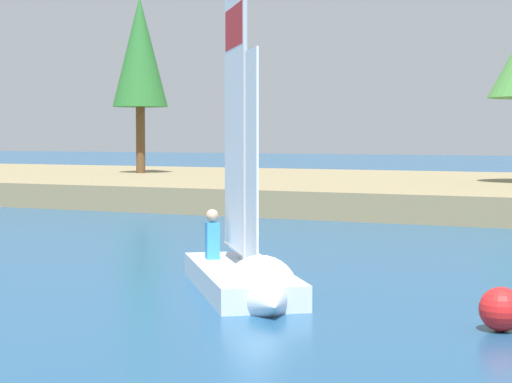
# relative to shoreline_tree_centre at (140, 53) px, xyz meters

# --- Properties ---
(shore_bank) EXTENTS (80.00, 15.56, 0.77)m
(shore_bank) POSITION_rel_shoreline_tree_centre_xyz_m (10.70, -0.69, -5.18)
(shore_bank) COLOR #897A56
(shore_bank) RESTS_ON ground
(shoreline_tree_centre) EXTENTS (2.21, 2.21, 7.04)m
(shoreline_tree_centre) POSITION_rel_shoreline_tree_centre_xyz_m (0.00, 0.00, 0.00)
(shoreline_tree_centre) COLOR brown
(shoreline_tree_centre) RESTS_ON shore_bank
(sailboat) EXTENTS (3.47, 4.07, 6.43)m
(sailboat) POSITION_rel_shoreline_tree_centre_xyz_m (14.71, -20.07, -5.01)
(sailboat) COLOR silver
(sailboat) RESTS_ON ground
(channel_buoy) EXTENTS (0.53, 0.53, 0.53)m
(channel_buoy) POSITION_rel_shoreline_tree_centre_xyz_m (18.41, -20.80, -5.30)
(channel_buoy) COLOR red
(channel_buoy) RESTS_ON ground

